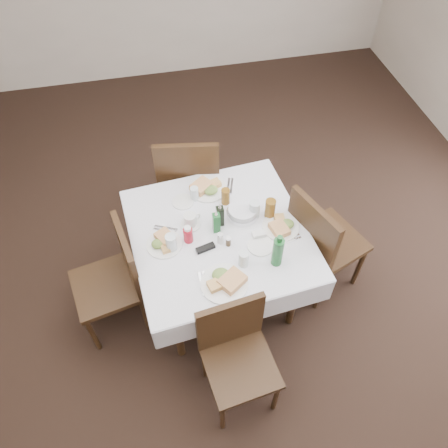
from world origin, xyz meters
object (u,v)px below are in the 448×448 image
(water_n, at_px, (194,194))
(water_w, at_px, (171,243))
(bread_basket, at_px, (242,212))
(chair_south, at_px, (236,349))
(water_s, at_px, (244,259))
(chair_east, at_px, (320,240))
(water_e, at_px, (255,210))
(green_bottle, at_px, (278,252))
(ketchup_bottle, at_px, (188,234))
(dining_table, at_px, (219,240))
(oil_cruet_green, at_px, (216,222))
(chair_north, at_px, (189,177))
(oil_cruet_dark, at_px, (220,215))
(coffee_mug, at_px, (190,221))
(chair_west, at_px, (117,276))

(water_n, xyz_separation_m, water_w, (-0.23, -0.42, 0.01))
(water_n, xyz_separation_m, bread_basket, (0.30, -0.23, -0.02))
(chair_south, bearing_deg, water_s, 71.15)
(chair_east, distance_m, water_w, 1.10)
(water_s, bearing_deg, water_w, 153.09)
(water_e, distance_m, green_bottle, 0.42)
(water_s, distance_m, water_w, 0.49)
(chair_south, relative_size, ketchup_bottle, 6.51)
(dining_table, xyz_separation_m, oil_cruet_green, (-0.01, 0.02, 0.18))
(chair_north, xyz_separation_m, oil_cruet_dark, (0.12, -0.67, 0.26))
(water_w, distance_m, oil_cruet_dark, 0.39)
(chair_north, xyz_separation_m, water_n, (-0.01, -0.40, 0.22))
(water_w, relative_size, coffee_mug, 0.90)
(chair_west, bearing_deg, water_e, 8.01)
(chair_north, distance_m, green_bottle, 1.18)
(chair_east, height_order, oil_cruet_green, chair_east)
(oil_cruet_dark, relative_size, oil_cruet_green, 1.01)
(chair_west, relative_size, water_e, 6.84)
(chair_west, distance_m, ketchup_bottle, 0.60)
(chair_west, relative_size, oil_cruet_dark, 4.50)
(water_e, distance_m, bread_basket, 0.09)
(chair_west, height_order, oil_cruet_green, oil_cruet_green)
(water_n, distance_m, water_s, 0.67)
(water_e, xyz_separation_m, bread_basket, (-0.08, 0.02, -0.03))
(water_e, bearing_deg, oil_cruet_green, -166.35)
(water_s, distance_m, water_e, 0.42)
(chair_east, bearing_deg, dining_table, 173.24)
(water_n, height_order, oil_cruet_dark, oil_cruet_dark)
(chair_east, relative_size, green_bottle, 3.71)
(water_s, bearing_deg, dining_table, 108.73)
(chair_west, height_order, water_w, chair_west)
(chair_north, relative_size, green_bottle, 3.82)
(ketchup_bottle, relative_size, coffee_mug, 0.92)
(chair_south, xyz_separation_m, oil_cruet_green, (0.04, 0.77, 0.33))
(chair_north, height_order, oil_cruet_green, chair_north)
(green_bottle, bearing_deg, water_n, 122.16)
(water_w, height_order, oil_cruet_dark, oil_cruet_dark)
(chair_east, bearing_deg, green_bottle, -150.89)
(water_e, distance_m, ketchup_bottle, 0.50)
(chair_north, height_order, water_e, chair_north)
(chair_south, bearing_deg, oil_cruet_dark, 84.64)
(oil_cruet_dark, distance_m, ketchup_bottle, 0.26)
(water_n, height_order, water_e, water_e)
(chair_north, relative_size, coffee_mug, 6.85)
(water_e, xyz_separation_m, green_bottle, (0.04, -0.42, 0.05))
(chair_west, xyz_separation_m, green_bottle, (1.06, -0.27, 0.34))
(bread_basket, relative_size, coffee_mug, 1.48)
(chair_east, xyz_separation_m, coffee_mug, (-0.92, 0.19, 0.23))
(water_w, bearing_deg, water_s, -26.91)
(chair_west, relative_size, oil_cruet_green, 4.57)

